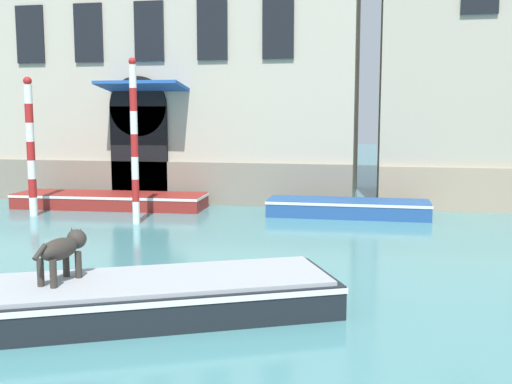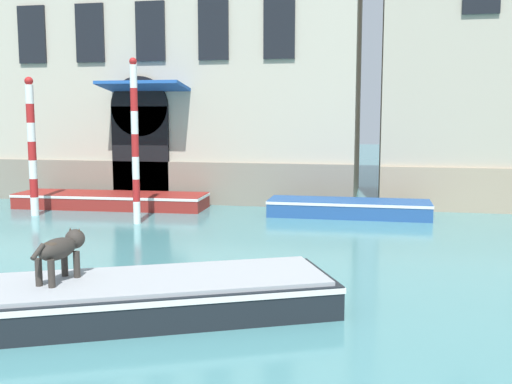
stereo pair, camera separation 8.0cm
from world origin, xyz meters
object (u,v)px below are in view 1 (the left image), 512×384
at_px(mooring_pole_0, 31,146).
at_px(boat_moored_far, 348,208).
at_px(boat_foreground, 58,302).
at_px(dog_on_deck, 63,249).
at_px(mooring_pole_1, 134,141).
at_px(boat_moored_near_palazzo, 110,200).

bearing_deg(mooring_pole_0, boat_moored_far, 10.12).
distance_m(boat_moored_far, mooring_pole_0, 9.37).
xyz_separation_m(boat_foreground, dog_on_deck, (0.00, 0.20, 0.73)).
distance_m(dog_on_deck, boat_moored_far, 10.38).
distance_m(dog_on_deck, mooring_pole_0, 9.74).
distance_m(boat_moored_far, mooring_pole_1, 6.36).
distance_m(boat_foreground, dog_on_deck, 0.76).
height_order(mooring_pole_0, mooring_pole_1, mooring_pole_1).
bearing_deg(mooring_pole_0, mooring_pole_1, -10.91).
xyz_separation_m(dog_on_deck, boat_moored_far, (3.68, 9.67, -0.77)).
bearing_deg(boat_moored_far, mooring_pole_1, -157.76).
relative_size(boat_moored_far, mooring_pole_1, 1.05).
height_order(dog_on_deck, mooring_pole_1, mooring_pole_1).
bearing_deg(dog_on_deck, boat_foreground, -170.74).
height_order(boat_foreground, boat_moored_far, boat_foreground).
xyz_separation_m(boat_foreground, mooring_pole_1, (-1.92, 7.59, 1.93)).
distance_m(boat_foreground, mooring_pole_1, 8.06).
bearing_deg(boat_foreground, mooring_pole_0, 98.59).
height_order(boat_foreground, mooring_pole_1, mooring_pole_1).
relative_size(boat_foreground, mooring_pole_1, 1.82).
relative_size(boat_moored_near_palazzo, mooring_pole_0, 1.52).
bearing_deg(mooring_pole_1, mooring_pole_0, 169.09).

